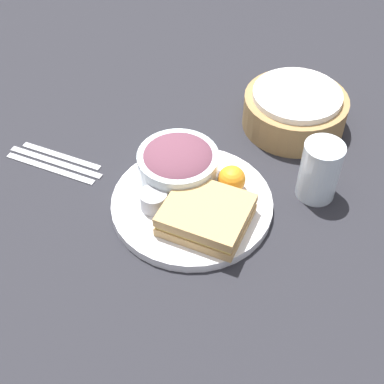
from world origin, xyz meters
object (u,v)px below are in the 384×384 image
at_px(dressing_cup, 154,200).
at_px(fork, 50,168).
at_px(drink_glass, 320,171).
at_px(salad_bowl, 178,163).
at_px(spoon, 61,156).
at_px(bread_basket, 295,110).
at_px(sandwich, 206,215).
at_px(knife, 55,162).
at_px(plate, 192,204).

distance_m(dressing_cup, fork, 0.22).
bearing_deg(dressing_cup, drink_glass, 58.14).
height_order(salad_bowl, spoon, salad_bowl).
bearing_deg(spoon, dressing_cup, 165.69).
xyz_separation_m(dressing_cup, drink_glass, (0.15, 0.23, 0.02)).
xyz_separation_m(bread_basket, fork, (-0.21, -0.42, -0.03)).
bearing_deg(salad_bowl, fork, -140.46).
xyz_separation_m(sandwich, knife, (-0.30, -0.10, -0.03)).
distance_m(drink_glass, spoon, 0.46).
bearing_deg(dressing_cup, sandwich, 26.07).
relative_size(plate, sandwich, 1.62).
bearing_deg(fork, sandwich, 176.70).
height_order(sandwich, knife, sandwich).
distance_m(dressing_cup, bread_basket, 0.34).
bearing_deg(knife, fork, 90.00).
distance_m(knife, spoon, 0.02).
xyz_separation_m(fork, knife, (-0.01, 0.02, 0.00)).
height_order(salad_bowl, fork, salad_bowl).
height_order(plate, bread_basket, bread_basket).
relative_size(sandwich, bread_basket, 0.84).
bearing_deg(bread_basket, knife, -117.94).
bearing_deg(salad_bowl, spoon, -149.27).
bearing_deg(plate, bread_basket, 96.15).
distance_m(sandwich, drink_glass, 0.21).
relative_size(sandwich, knife, 0.87).
height_order(dressing_cup, fork, dressing_cup).
distance_m(dressing_cup, drink_glass, 0.28).
relative_size(sandwich, drink_glass, 1.55).
bearing_deg(plate, fork, -151.35).
xyz_separation_m(salad_bowl, dressing_cup, (0.03, -0.07, -0.02)).
relative_size(plate, bread_basket, 1.37).
height_order(drink_glass, spoon, drink_glass).
xyz_separation_m(sandwich, bread_basket, (-0.08, 0.31, 0.00)).
bearing_deg(fork, spoon, -90.00).
xyz_separation_m(drink_glass, spoon, (-0.37, -0.28, -0.05)).
bearing_deg(sandwich, dressing_cup, -153.93).
bearing_deg(plate, knife, -155.17).
bearing_deg(drink_glass, dressing_cup, -121.86).
distance_m(sandwich, dressing_cup, 0.09).
xyz_separation_m(plate, knife, (-0.24, -0.11, -0.01)).
distance_m(plate, salad_bowl, 0.07).
bearing_deg(knife, salad_bowl, -169.63).
bearing_deg(spoon, bread_basket, -144.62).
xyz_separation_m(salad_bowl, drink_glass, (0.17, 0.16, 0.00)).
distance_m(bread_basket, spoon, 0.45).
height_order(sandwich, fork, sandwich).
relative_size(dressing_cup, spoon, 0.28).
xyz_separation_m(salad_bowl, bread_basket, (0.03, 0.27, -0.01)).
height_order(dressing_cup, knife, dressing_cup).
distance_m(plate, bread_basket, 0.29).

